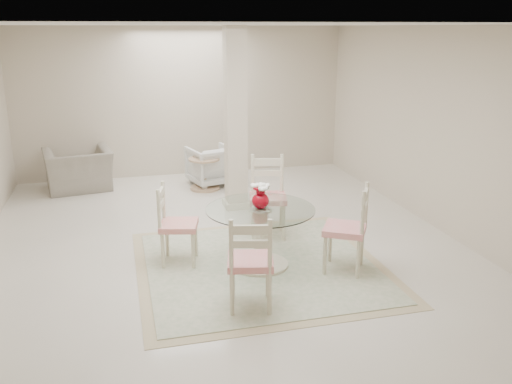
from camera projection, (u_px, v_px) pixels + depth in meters
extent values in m
plane|color=silver|center=(220.00, 241.00, 7.07)|extent=(7.00, 7.00, 0.00)
cube|color=beige|center=(183.00, 102.00, 9.92)|extent=(6.00, 0.02, 2.70)
cube|color=beige|center=(320.00, 245.00, 3.43)|extent=(6.00, 0.02, 2.70)
cube|color=beige|center=(435.00, 128.00, 7.39)|extent=(0.02, 7.00, 2.70)
cube|color=white|center=(216.00, 25.00, 6.28)|extent=(6.00, 7.00, 0.02)
cube|color=beige|center=(235.00, 120.00, 8.00)|extent=(0.30, 0.30, 2.70)
cube|color=tan|center=(260.00, 266.00, 6.30)|extent=(2.81, 2.81, 0.01)
cube|color=beige|center=(260.00, 266.00, 6.30)|extent=(2.58, 2.58, 0.01)
cylinder|color=beige|center=(260.00, 265.00, 6.30)|extent=(0.65, 0.65, 0.05)
cylinder|color=beige|center=(260.00, 237.00, 6.20)|extent=(0.16, 0.16, 0.67)
cylinder|color=beige|center=(260.00, 211.00, 6.10)|extent=(0.27, 0.27, 0.03)
cylinder|color=white|center=(260.00, 209.00, 6.10)|extent=(1.24, 1.24, 0.01)
ellipsoid|color=#AB0515|center=(260.00, 201.00, 6.07)|extent=(0.20, 0.20, 0.19)
cylinder|color=#AB0515|center=(260.00, 191.00, 6.04)|extent=(0.10, 0.10, 0.05)
cylinder|color=#AB0515|center=(260.00, 188.00, 6.02)|extent=(0.17, 0.17, 0.02)
ellipsoid|color=white|center=(260.00, 185.00, 6.02)|extent=(0.11, 0.11, 0.05)
ellipsoid|color=white|center=(265.00, 186.00, 6.06)|extent=(0.11, 0.11, 0.05)
ellipsoid|color=white|center=(255.00, 186.00, 6.04)|extent=(0.11, 0.11, 0.05)
ellipsoid|color=white|center=(263.00, 189.00, 5.97)|extent=(0.11, 0.11, 0.05)
cylinder|color=beige|center=(330.00, 244.00, 6.35)|extent=(0.04, 0.04, 0.47)
cylinder|color=beige|center=(325.00, 256.00, 6.02)|extent=(0.04, 0.04, 0.47)
cylinder|color=beige|center=(362.00, 247.00, 6.25)|extent=(0.04, 0.04, 0.47)
cylinder|color=beige|center=(358.00, 260.00, 5.92)|extent=(0.04, 0.04, 0.47)
cube|color=red|center=(345.00, 229.00, 6.06)|extent=(0.62, 0.62, 0.07)
cube|color=beige|center=(365.00, 202.00, 5.90)|extent=(0.25, 0.37, 0.55)
cylinder|color=beige|center=(253.00, 224.00, 6.95)|extent=(0.05, 0.05, 0.49)
cylinder|color=beige|center=(283.00, 224.00, 6.96)|extent=(0.05, 0.05, 0.49)
cylinder|color=beige|center=(253.00, 214.00, 7.32)|extent=(0.05, 0.05, 0.49)
cylinder|color=beige|center=(281.00, 214.00, 7.32)|extent=(0.05, 0.05, 0.49)
cube|color=red|center=(268.00, 199.00, 7.05)|extent=(0.57, 0.57, 0.08)
cube|color=beige|center=(267.00, 168.00, 7.15)|extent=(0.43, 0.14, 0.58)
cylinder|color=beige|center=(193.00, 251.00, 6.18)|extent=(0.04, 0.04, 0.44)
cylinder|color=beige|center=(196.00, 240.00, 6.51)|extent=(0.04, 0.04, 0.44)
cylinder|color=beige|center=(163.00, 251.00, 6.17)|extent=(0.04, 0.04, 0.44)
cylinder|color=beige|center=(167.00, 240.00, 6.50)|extent=(0.04, 0.04, 0.44)
cube|color=red|center=(179.00, 225.00, 6.27)|extent=(0.51, 0.51, 0.07)
cube|color=beige|center=(161.00, 199.00, 6.17)|extent=(0.13, 0.38, 0.52)
cylinder|color=beige|center=(268.00, 278.00, 5.51)|extent=(0.04, 0.04, 0.46)
cylinder|color=beige|center=(233.00, 278.00, 5.50)|extent=(0.04, 0.04, 0.46)
cylinder|color=beige|center=(269.00, 294.00, 5.17)|extent=(0.04, 0.04, 0.46)
cylinder|color=beige|center=(232.00, 295.00, 5.16)|extent=(0.04, 0.04, 0.46)
cube|color=#B31313|center=(250.00, 261.00, 5.26)|extent=(0.53, 0.53, 0.07)
cube|color=beige|center=(251.00, 237.00, 4.97)|extent=(0.40, 0.13, 0.54)
imported|color=gray|center=(79.00, 170.00, 9.19)|extent=(1.21, 1.10, 0.70)
imported|color=white|center=(211.00, 165.00, 9.51)|extent=(0.90, 0.91, 0.68)
cylinder|color=tan|center=(205.00, 188.00, 9.31)|extent=(0.50, 0.50, 0.04)
cylinder|color=tan|center=(205.00, 174.00, 9.24)|extent=(0.07, 0.07, 0.48)
cylinder|color=tan|center=(204.00, 159.00, 9.16)|extent=(0.53, 0.53, 0.03)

